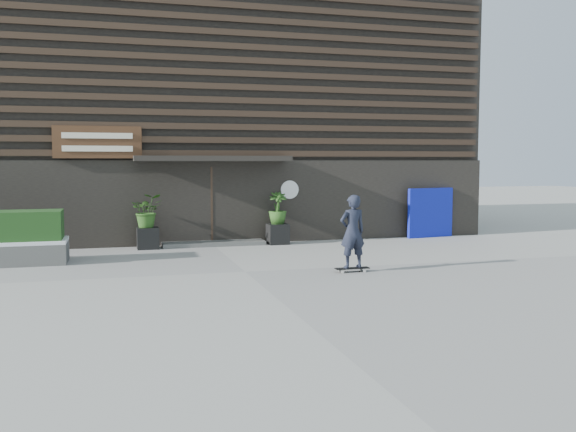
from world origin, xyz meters
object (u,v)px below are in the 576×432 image
object	(u,v)px
skateboarder	(352,232)
blue_tarp	(430,213)
planter_pot_right	(278,234)
planter_pot_left	(148,238)

from	to	relation	value
skateboarder	blue_tarp	bearing A→B (deg)	48.20
planter_pot_right	skateboarder	bearing A→B (deg)	-85.51
planter_pot_left	blue_tarp	distance (m)	9.02
planter_pot_left	blue_tarp	world-z (taller)	blue_tarp
planter_pot_left	skateboarder	distance (m)	6.62
planter_pot_right	skateboarder	world-z (taller)	skateboarder
blue_tarp	skateboarder	xyz separation A→B (m)	(-4.81, -5.38, 0.11)
planter_pot_left	planter_pot_right	distance (m)	3.80
planter_pot_right	blue_tarp	size ratio (longest dim) A/B	0.35
blue_tarp	skateboarder	world-z (taller)	skateboarder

